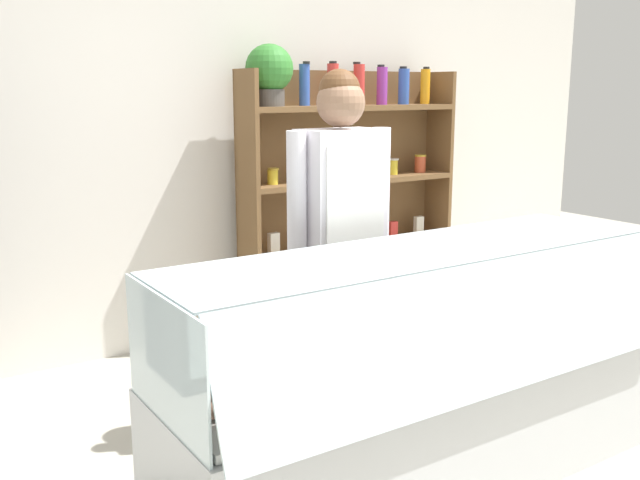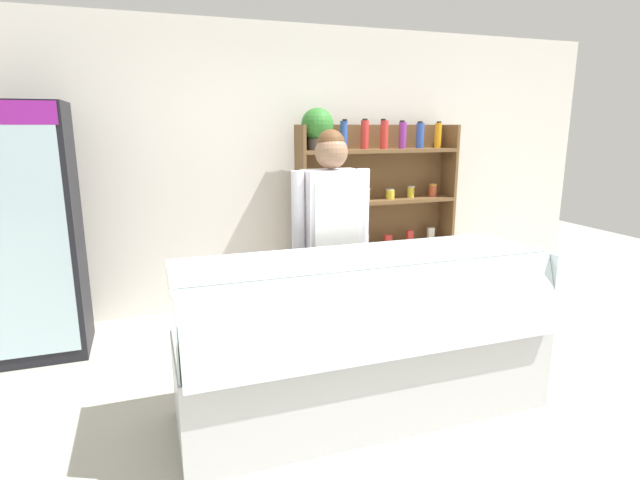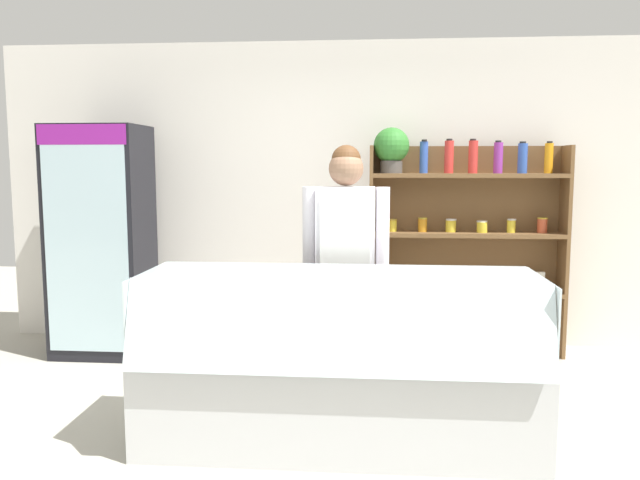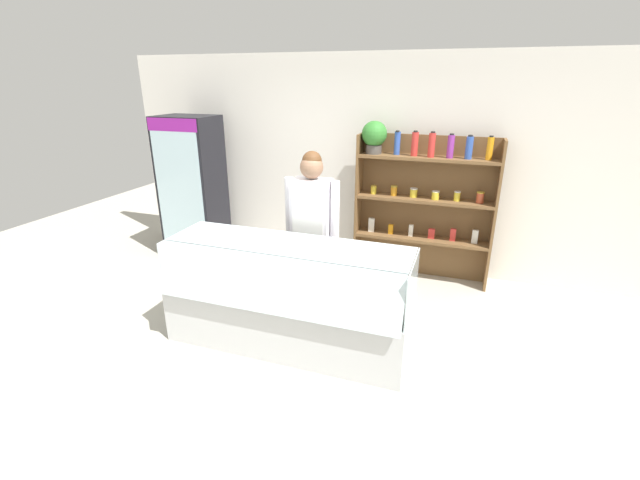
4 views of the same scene
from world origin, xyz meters
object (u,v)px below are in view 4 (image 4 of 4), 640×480
at_px(shelving_unit, 417,191).
at_px(deli_display_case, 288,314).
at_px(drinks_fridge, 193,189).
at_px(shop_clerk, 312,222).

relative_size(shelving_unit, deli_display_case, 0.85).
relative_size(drinks_fridge, shelving_unit, 1.01).
xyz_separation_m(drinks_fridge, shop_clerk, (2.11, -0.99, 0.07)).
relative_size(shelving_unit, shop_clerk, 1.11).
relative_size(deli_display_case, shop_clerk, 1.30).
distance_m(drinks_fridge, shelving_unit, 3.00).
height_order(deli_display_case, shop_clerk, shop_clerk).
relative_size(drinks_fridge, deli_display_case, 0.86).
bearing_deg(deli_display_case, shop_clerk, 88.53).
height_order(drinks_fridge, shelving_unit, drinks_fridge).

